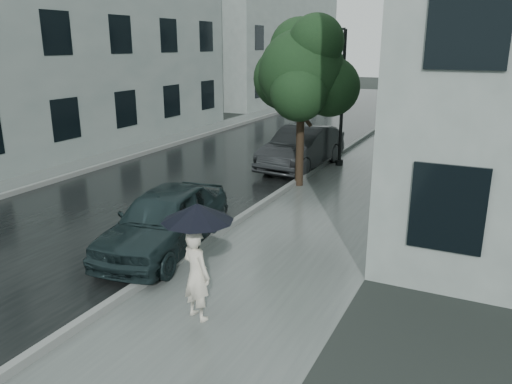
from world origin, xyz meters
The scene contains 14 objects.
ground centered at (0.00, 0.00, 0.00)m, with size 120.00×120.00×0.00m, color black.
sidewalk centered at (0.25, 12.00, 0.00)m, with size 3.50×60.00×0.01m, color slate.
kerb_near centered at (-1.57, 12.00, 0.07)m, with size 0.15×60.00×0.15m, color slate.
asphalt_road centered at (-5.08, 12.00, 0.00)m, with size 6.85×60.00×0.00m, color black.
kerb_far centered at (-8.57, 12.00, 0.07)m, with size 0.15×60.00×0.15m, color slate.
sidewalk_far centered at (-9.50, 12.00, 0.00)m, with size 1.70×60.00×0.01m, color #4C5451.
building_far_a centered at (-13.77, 8.00, 4.75)m, with size 7.02×20.00×9.50m.
building_far_b centered at (-13.77, 30.00, 4.00)m, with size 7.02×18.00×8.00m.
pedestrian centered at (-0.09, -1.00, 0.76)m, with size 0.55×0.36×1.50m, color silver.
umbrella centered at (-0.06, -0.97, 1.79)m, with size 1.38×1.38×1.04m.
street_tree centered at (-1.45, 7.15, 3.45)m, with size 3.32×3.02×5.07m.
lamp_post centered at (-1.25, 10.16, 2.77)m, with size 0.84×0.38×4.83m.
car_near centered at (-2.20, 1.07, 0.68)m, with size 1.60×3.98×1.36m, color black.
car_far centered at (-2.20, 9.24, 0.73)m, with size 1.53×4.40×1.45m, color #212426.
Camera 1 is at (3.85, -7.02, 4.24)m, focal length 35.00 mm.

